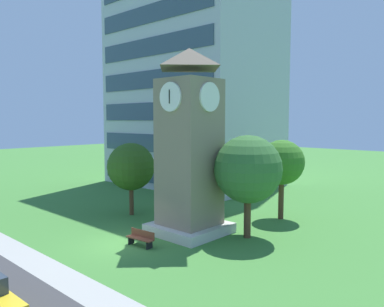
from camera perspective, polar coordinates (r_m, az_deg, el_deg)
ground_plane at (r=22.75m, az=-10.94°, el=-13.31°), size 160.00×160.00×0.00m
kerb_strip at (r=20.58m, az=-21.41°, el=-15.57°), size 120.00×1.60×0.01m
office_building at (r=43.26m, az=0.16°, el=14.73°), size 17.19×12.09×28.80m
clock_tower at (r=23.59m, az=-0.40°, el=0.30°), size 4.24×4.24×11.50m
park_bench at (r=22.20m, az=-7.70°, el=-12.48°), size 1.84×0.65×0.88m
tree_by_building at (r=28.71m, az=-9.17°, el=-1.98°), size 3.55×3.55×5.44m
tree_streetside at (r=22.99m, az=8.41°, el=-2.38°), size 4.10×4.10×6.25m
tree_near_tower at (r=27.88m, az=13.35°, el=-1.36°), size 3.22×3.22×5.73m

